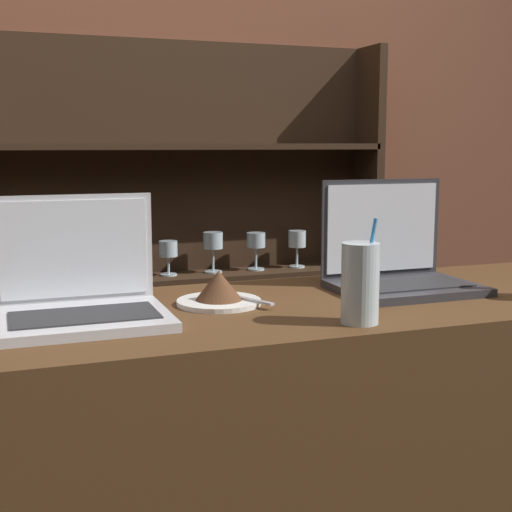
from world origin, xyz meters
name	(u,v)px	position (x,y,z in m)	size (l,w,h in m)	color
back_wall	(152,156)	(0.00, 1.33, 1.35)	(7.00, 0.06, 2.70)	brown
back_shelf	(162,291)	(0.01, 1.26, 0.90)	(1.50, 0.18, 1.73)	#332114
laptop_near	(81,294)	(-0.36, 0.29, 1.11)	(0.31, 0.25, 0.23)	silver
laptop_far	(397,265)	(0.35, 0.34, 1.12)	(0.31, 0.24, 0.25)	#333338
cake_plate	(219,291)	(-0.08, 0.32, 1.09)	(0.18, 0.18, 0.07)	white
water_glass	(360,283)	(0.12, 0.08, 1.14)	(0.07, 0.07, 0.19)	silver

